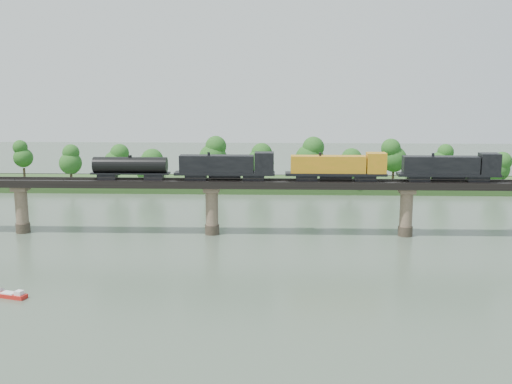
{
  "coord_description": "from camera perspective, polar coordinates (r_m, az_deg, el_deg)",
  "views": [
    {
      "loc": [
        13.63,
        -99.36,
        33.74
      ],
      "look_at": [
        9.16,
        30.0,
        9.0
      ],
      "focal_mm": 45.0,
      "sensor_mm": 36.0,
      "label": 1
    }
  ],
  "objects": [
    {
      "name": "bridge",
      "position": [
        133.11,
        -3.94,
        -1.47
      ],
      "size": [
        236.0,
        30.0,
        11.5
      ],
      "color": "#473A2D",
      "rests_on": "ground"
    },
    {
      "name": "bridge_superstructure",
      "position": [
        131.91,
        -3.98,
        1.22
      ],
      "size": [
        220.0,
        4.9,
        0.75
      ],
      "color": "black",
      "rests_on": "bridge"
    },
    {
      "name": "freight_train",
      "position": [
        130.89,
        3.9,
        2.23
      ],
      "size": [
        83.21,
        3.24,
        5.73
      ],
      "color": "black",
      "rests_on": "bridge"
    },
    {
      "name": "ground",
      "position": [
        105.81,
        -5.58,
        -7.83
      ],
      "size": [
        400.0,
        400.0,
        0.0
      ],
      "primitive_type": "plane",
      "color": "#3C4C3C",
      "rests_on": "ground"
    },
    {
      "name": "motorboat",
      "position": [
        104.19,
        -20.8,
        -8.56
      ],
      "size": [
        4.69,
        2.81,
        1.24
      ],
      "rotation": [
        0.0,
        0.0,
        -0.3
      ],
      "color": "red",
      "rests_on": "ground"
    },
    {
      "name": "far_bank",
      "position": [
        187.77,
        -2.21,
        0.71
      ],
      "size": [
        300.0,
        24.0,
        1.6
      ],
      "primitive_type": "cube",
      "color": "#27491D",
      "rests_on": "ground"
    },
    {
      "name": "far_treeline",
      "position": [
        182.91,
        -4.9,
        2.95
      ],
      "size": [
        289.06,
        17.54,
        13.6
      ],
      "color": "#382619",
      "rests_on": "far_bank"
    }
  ]
}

